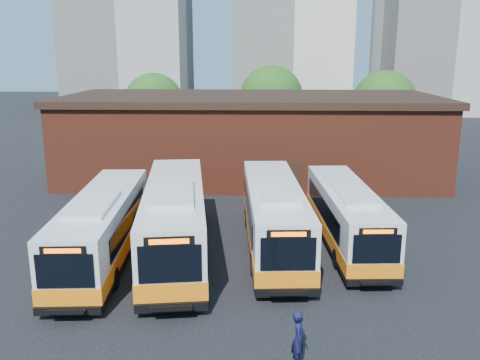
{
  "coord_description": "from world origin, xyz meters",
  "views": [
    {
      "loc": [
        0.64,
        -19.66,
        9.53
      ],
      "look_at": [
        -0.24,
        4.78,
        3.42
      ],
      "focal_mm": 38.0,
      "sensor_mm": 36.0,
      "label": 1
    }
  ],
  "objects_px": {
    "bus_east": "(346,217)",
    "transit_worker": "(299,339)",
    "bus_midwest": "(175,222)",
    "bus_mideast": "(274,218)",
    "bus_west": "(103,230)"
  },
  "relations": [
    {
      "from": "bus_west",
      "to": "bus_mideast",
      "type": "xyz_separation_m",
      "value": [
        8.07,
        1.92,
        0.05
      ]
    },
    {
      "from": "bus_midwest",
      "to": "transit_worker",
      "type": "height_order",
      "value": "bus_midwest"
    },
    {
      "from": "bus_midwest",
      "to": "transit_worker",
      "type": "xyz_separation_m",
      "value": [
        5.3,
        -9.01,
        -0.71
      ]
    },
    {
      "from": "bus_mideast",
      "to": "bus_west",
      "type": "bearing_deg",
      "value": -170.24
    },
    {
      "from": "bus_midwest",
      "to": "transit_worker",
      "type": "distance_m",
      "value": 10.48
    },
    {
      "from": "transit_worker",
      "to": "bus_midwest",
      "type": "bearing_deg",
      "value": 36.62
    },
    {
      "from": "transit_worker",
      "to": "bus_east",
      "type": "bearing_deg",
      "value": -10.61
    },
    {
      "from": "bus_east",
      "to": "transit_worker",
      "type": "height_order",
      "value": "bus_east"
    },
    {
      "from": "bus_west",
      "to": "bus_mideast",
      "type": "bearing_deg",
      "value": 9.54
    },
    {
      "from": "bus_west",
      "to": "bus_midwest",
      "type": "bearing_deg",
      "value": 10.9
    },
    {
      "from": "bus_west",
      "to": "transit_worker",
      "type": "height_order",
      "value": "bus_west"
    },
    {
      "from": "bus_midwest",
      "to": "transit_worker",
      "type": "relative_size",
      "value": 7.24
    },
    {
      "from": "bus_east",
      "to": "transit_worker",
      "type": "relative_size",
      "value": 6.18
    },
    {
      "from": "bus_east",
      "to": "bus_mideast",
      "type": "bearing_deg",
      "value": -174.18
    },
    {
      "from": "bus_midwest",
      "to": "bus_mideast",
      "type": "height_order",
      "value": "bus_midwest"
    }
  ]
}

